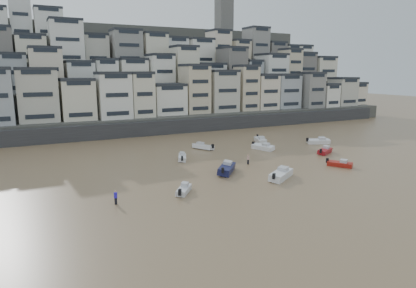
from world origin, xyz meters
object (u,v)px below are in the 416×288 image
boat_f (182,157)px  boat_a (281,173)px  boat_g (319,141)px  boat_e (263,146)px  boat_b (340,163)px  boat_c (227,167)px  boat_d (325,150)px  person_blue (116,197)px  boat_i (260,139)px  boat_j (184,188)px  boat_h (203,146)px  person_pink (248,159)px

boat_f → boat_a: bearing=-131.1°
boat_g → boat_e: bearing=-159.4°
boat_b → boat_e: 17.29m
boat_b → boat_c: bearing=-137.4°
boat_d → person_blue: size_ratio=2.90×
boat_b → boat_i: 23.45m
boat_a → boat_c: (-5.59, 6.52, -0.00)m
boat_a → boat_j: (-15.47, 0.44, -0.28)m
boat_c → person_blue: bearing=149.4°
boat_f → boat_d: bearing=-82.8°
boat_b → person_blue: bearing=-120.0°
boat_d → boat_i: 15.53m
boat_a → boat_d: (18.27, 9.99, -0.17)m
boat_h → boat_j: boat_h is taller
boat_f → boat_e: bearing=-65.0°
boat_g → person_pink: 25.24m
boat_b → boat_f: size_ratio=0.96×
boat_g → boat_i: 12.67m
boat_a → boat_g: 30.02m
boat_a → boat_f: 19.45m
boat_f → boat_i: boat_i is taller
boat_e → boat_g: boat_g is taller
boat_c → boat_e: size_ratio=1.18×
boat_b → boat_i: boat_i is taller
boat_i → boat_h: bearing=-68.0°
boat_d → person_pink: person_pink is taller
boat_b → person_pink: size_ratio=2.51×
boat_b → boat_f: (-21.75, 16.20, 0.03)m
boat_e → boat_a: bearing=-45.5°
boat_b → boat_c: 19.49m
boat_e → boat_d: bearing=29.3°
boat_a → person_blue: bearing=147.2°
boat_b → boat_j: size_ratio=1.03×
boat_g → person_pink: (-23.77, -8.50, 0.14)m
boat_g → boat_h: boat_g is taller
boat_c → person_blue: size_ratio=3.59×
boat_g → boat_j: 43.23m
boat_f → person_pink: size_ratio=2.62×
boat_e → person_pink: person_pink is taller
boat_g → boat_a: bearing=-121.9°
person_blue → boat_d: bearing=13.0°
boat_d → boat_c: bearing=160.5°
boat_f → boat_i: 23.09m
boat_f → person_pink: bearing=-109.3°
boat_g → boat_f: bearing=-157.8°
boat_c → boat_h: boat_c is taller
boat_b → boat_g: (10.88, 16.68, 0.14)m
boat_h → boat_i: 14.46m
boat_b → boat_g: 19.92m
person_pink → boat_d: bearing=1.7°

